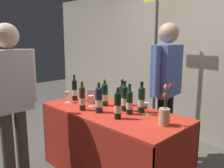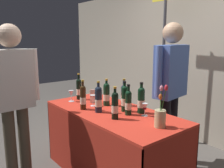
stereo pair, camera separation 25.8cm
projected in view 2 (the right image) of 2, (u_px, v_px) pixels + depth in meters
name	position (u px, v px, depth m)	size (l,w,h in m)	color
back_partition	(199.00, 63.00, 3.61)	(6.68, 0.12, 2.41)	#B2A893
tasting_table	(112.00, 131.00, 2.68)	(1.67, 0.76, 0.78)	red
featured_wine_bottle	(107.00, 94.00, 2.82)	(0.08, 0.08, 0.32)	black
display_bottle_0	(124.00, 95.00, 2.81)	(0.07, 0.07, 0.32)	#192333
display_bottle_1	(125.00, 98.00, 2.59)	(0.07, 0.07, 0.33)	black
display_bottle_2	(98.00, 99.00, 2.56)	(0.08, 0.08, 0.34)	#192333
display_bottle_3	(128.00, 102.00, 2.48)	(0.07, 0.07, 0.32)	black
display_bottle_4	(79.00, 89.00, 3.11)	(0.07, 0.07, 0.34)	black
display_bottle_5	(141.00, 100.00, 2.53)	(0.08, 0.08, 0.34)	black
display_bottle_6	(83.00, 97.00, 2.67)	(0.07, 0.07, 0.34)	#38230F
display_bottle_7	(115.00, 105.00, 2.35)	(0.07, 0.07, 0.33)	black
wine_glass_near_vendor	(93.00, 98.00, 2.81)	(0.07, 0.07, 0.13)	silver
wine_glass_mid	(71.00, 94.00, 3.01)	(0.07, 0.07, 0.14)	silver
wine_glass_near_taster	(145.00, 107.00, 2.45)	(0.07, 0.07, 0.13)	silver
flower_vase	(160.00, 116.00, 2.14)	(0.10, 0.10, 0.39)	tan
brochure_stand	(96.00, 96.00, 2.94)	(0.15, 0.01, 0.17)	silver
vendor_presenter	(171.00, 81.00, 2.87)	(0.28, 0.63, 1.75)	black
taster_foreground_right	(13.00, 91.00, 2.47)	(0.24, 0.55, 1.71)	#4C4233
booth_signpost	(164.00, 52.00, 3.50)	(0.48, 0.04, 2.29)	#47474C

